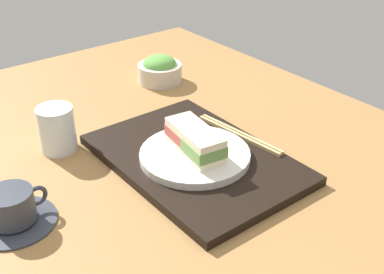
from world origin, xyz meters
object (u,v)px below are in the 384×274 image
drinking_glass (57,129)px  coffee_cup (12,210)px  sandwich_near (204,148)px  salad_bowl (160,70)px  sandwich_far (186,133)px  sandwich_plate (195,155)px  chopsticks_pair (239,134)px

drinking_glass → coffee_cup: bearing=136.8°
sandwich_near → drinking_glass: bearing=34.3°
coffee_cup → salad_bowl: bearing=-57.9°
sandwich_near → sandwich_far: size_ratio=0.98×
coffee_cup → sandwich_near: bearing=-104.1°
salad_bowl → coffee_cup: 63.61cm
sandwich_plate → chopsticks_pair: 13.29cm
drinking_glass → sandwich_far: bearing=-136.0°
salad_bowl → sandwich_far: bearing=152.7°
sandwich_near → chopsticks_pair: size_ratio=0.35×
coffee_cup → drinking_glass: drinking_glass is taller
sandwich_plate → coffee_cup: (5.31, 35.02, -0.00)cm
sandwich_plate → sandwich_near: bearing=172.1°
sandwich_near → coffee_cup: (8.70, 34.55, -3.41)cm
sandwich_plate → sandwich_far: 4.83cm
sandwich_far → chopsticks_pair: 13.48cm
coffee_cup → drinking_glass: bearing=-43.2°
sandwich_near → salad_bowl: sandwich_near is taller
chopsticks_pair → drinking_glass: (21.68, 31.66, 2.61)cm
sandwich_plate → sandwich_far: bearing=-7.9°
sandwich_near → coffee_cup: size_ratio=0.55×
salad_bowl → chopsticks_pair: salad_bowl is taller
sandwich_near → chopsticks_pair: sandwich_near is taller
chopsticks_pair → coffee_cup: 48.41cm
sandwich_plate → drinking_glass: bearing=38.8°
sandwich_near → salad_bowl: size_ratio=0.68×
coffee_cup → drinking_glass: (17.66, -16.58, 2.19)cm
sandwich_near → sandwich_far: (6.79, -0.95, -0.00)cm
chopsticks_pair → drinking_glass: bearing=55.6°
sandwich_plate → salad_bowl: size_ratio=1.85×
salad_bowl → drinking_glass: size_ratio=1.22×
sandwich_plate → salad_bowl: (39.10, -18.86, 0.72)cm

